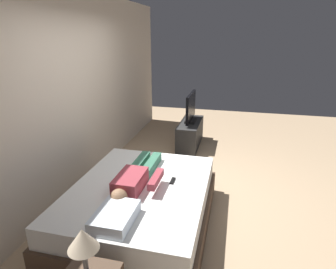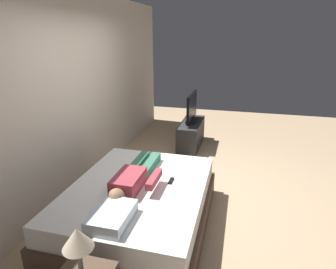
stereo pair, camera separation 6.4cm
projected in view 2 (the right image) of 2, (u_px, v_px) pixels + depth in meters
The scene contains 9 objects.
ground_plane at pixel (189, 197), 4.02m from camera, with size 10.00×10.00×0.00m, color tan.
back_wall at pixel (88, 89), 4.32m from camera, with size 6.40×0.10×2.80m, color beige.
bed at pixel (139, 206), 3.36m from camera, with size 2.03×1.58×0.54m.
pillow at pixel (112, 216), 2.61m from camera, with size 0.48×0.34×0.12m, color white.
person at pixel (134, 177), 3.28m from camera, with size 1.26×0.46×0.18m.
remote at pixel (171, 181), 3.34m from camera, with size 0.15×0.04×0.02m, color black.
tv_stand at pixel (191, 134), 5.83m from camera, with size 1.10×0.40×0.50m, color #2D2D2D.
tv at pixel (192, 108), 5.65m from camera, with size 0.88×0.20×0.59m.
lamp at pixel (77, 239), 1.95m from camera, with size 0.22×0.22×0.42m.
Camera 2 is at (-3.46, -0.58, 2.18)m, focal length 30.26 mm.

